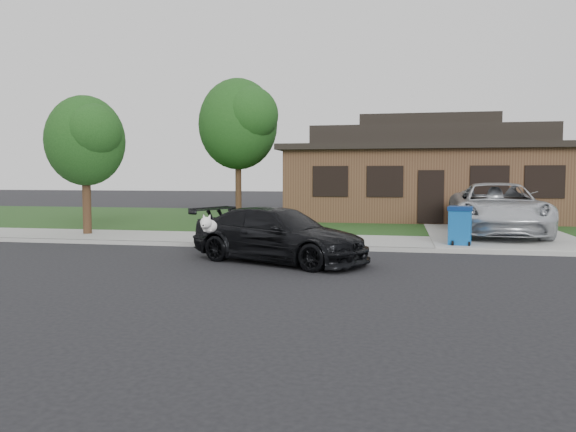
# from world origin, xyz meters

# --- Properties ---
(ground) EXTENTS (120.00, 120.00, 0.00)m
(ground) POSITION_xyz_m (0.00, 0.00, 0.00)
(ground) COLOR black
(ground) RESTS_ON ground
(sidewalk) EXTENTS (60.00, 3.00, 0.12)m
(sidewalk) POSITION_xyz_m (0.00, 5.00, 0.06)
(sidewalk) COLOR gray
(sidewalk) RESTS_ON ground
(curb) EXTENTS (60.00, 0.12, 0.12)m
(curb) POSITION_xyz_m (0.00, 3.50, 0.06)
(curb) COLOR gray
(curb) RESTS_ON ground
(lawn) EXTENTS (60.00, 13.00, 0.13)m
(lawn) POSITION_xyz_m (0.00, 13.00, 0.07)
(lawn) COLOR #193814
(lawn) RESTS_ON ground
(driveway) EXTENTS (4.50, 13.00, 0.14)m
(driveway) POSITION_xyz_m (6.00, 10.00, 0.07)
(driveway) COLOR gray
(driveway) RESTS_ON ground
(sedan) EXTENTS (4.84, 3.41, 1.30)m
(sedan) POSITION_xyz_m (-0.03, 1.11, 0.65)
(sedan) COLOR black
(sedan) RESTS_ON ground
(minivan) EXTENTS (3.02, 6.18, 1.69)m
(minivan) POSITION_xyz_m (5.93, 7.48, 0.99)
(minivan) COLOR silver
(minivan) RESTS_ON driveway
(recycling_bin) EXTENTS (0.75, 0.75, 1.08)m
(recycling_bin) POSITION_xyz_m (4.46, 4.37, 0.67)
(recycling_bin) COLOR #0D4C93
(recycling_bin) RESTS_ON sidewalk
(house) EXTENTS (12.60, 8.60, 4.65)m
(house) POSITION_xyz_m (4.00, 15.00, 2.13)
(house) COLOR #422B1C
(house) RESTS_ON ground
(tree_0) EXTENTS (3.78, 3.60, 6.34)m
(tree_0) POSITION_xyz_m (-4.34, 12.88, 4.48)
(tree_0) COLOR #332114
(tree_0) RESTS_ON ground
(tree_2) EXTENTS (2.73, 2.60, 4.59)m
(tree_2) POSITION_xyz_m (-7.38, 5.11, 3.27)
(tree_2) COLOR #332114
(tree_2) RESTS_ON ground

